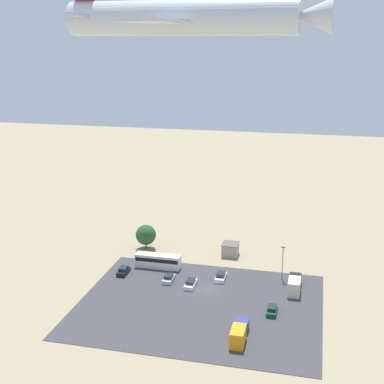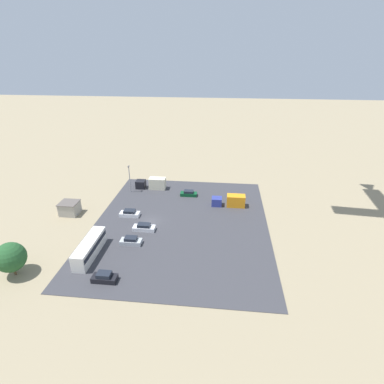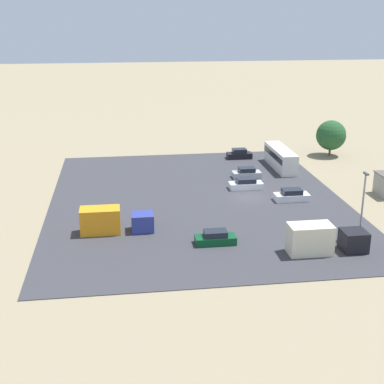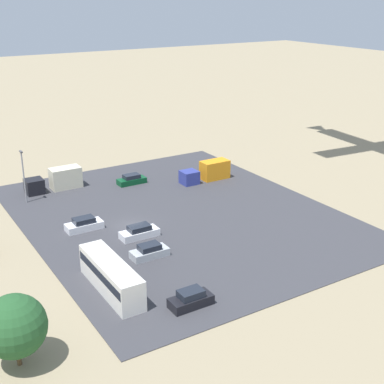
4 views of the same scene
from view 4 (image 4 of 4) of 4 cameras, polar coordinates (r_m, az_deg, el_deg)
name	(u,v)px [view 4 (image 4 of 4)]	position (r m, az deg, el deg)	size (l,w,h in m)	color
ground_plane	(130,226)	(67.68, -6.59, -3.64)	(400.00, 400.00, 0.00)	gray
parking_lot_surface	(178,215)	(70.58, -1.51, -2.42)	(47.11, 37.97, 0.08)	#38383D
bus	(111,275)	(53.15, -8.63, -8.77)	(10.37, 2.51, 3.12)	silver
parked_car_0	(84,224)	(67.24, -11.43, -3.42)	(1.99, 4.52, 1.55)	silver
parked_car_1	(150,252)	(59.52, -4.55, -6.36)	(1.90, 4.20, 1.51)	#ADB2B7
parked_car_2	(139,232)	(64.22, -5.63, -4.29)	(1.92, 4.67, 1.52)	silver
parked_car_3	(191,299)	(50.71, -0.13, -11.38)	(1.89, 4.13, 1.65)	black
parked_car_4	(132,180)	(82.07, -6.46, 1.30)	(1.85, 4.33, 1.48)	#0C4723
parked_truck_0	(57,180)	(81.50, -14.21, 1.24)	(2.45, 8.21, 3.10)	black
parked_truck_1	(208,172)	(83.03, 1.68, 2.17)	(2.34, 8.09, 2.89)	navy
tree_near_shed	(15,326)	(44.37, -18.40, -13.43)	(5.05, 5.05, 6.09)	brown
light_pole_lot_centre	(24,174)	(76.61, -17.53, 1.82)	(0.90, 0.28, 7.44)	gray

